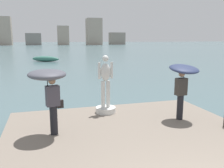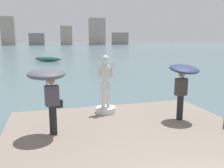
{
  "view_description": "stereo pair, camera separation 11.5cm",
  "coord_description": "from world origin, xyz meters",
  "views": [
    {
      "loc": [
        -2.41,
        -2.3,
        3.22
      ],
      "look_at": [
        0.0,
        6.11,
        1.55
      ],
      "focal_mm": 38.25,
      "sensor_mm": 36.0,
      "label": 1
    },
    {
      "loc": [
        -2.3,
        -2.33,
        3.22
      ],
      "look_at": [
        0.0,
        6.11,
        1.55
      ],
      "focal_mm": 38.25,
      "sensor_mm": 36.0,
      "label": 2
    }
  ],
  "objects": [
    {
      "name": "statue_white_figure",
      "position": [
        -0.2,
        6.31,
        1.16
      ],
      "size": [
        0.77,
        0.77,
        2.21
      ],
      "color": "silver",
      "rests_on": "pier"
    },
    {
      "name": "onlooker_left",
      "position": [
        -2.3,
        4.67,
        1.98
      ],
      "size": [
        1.3,
        1.31,
        1.97
      ],
      "color": "black",
      "rests_on": "pier"
    },
    {
      "name": "onlooker_right",
      "position": [
        2.21,
        4.87,
        1.91
      ],
      "size": [
        1.15,
        1.17,
        1.98
      ],
      "color": "black",
      "rests_on": "pier"
    },
    {
      "name": "distant_skyline",
      "position": [
        -0.84,
        126.4,
        5.94
      ],
      "size": [
        84.22,
        11.76,
        13.84
      ],
      "color": "#A89989",
      "rests_on": "ground"
    },
    {
      "name": "boat_near",
      "position": [
        -2.16,
        33.07,
        0.38
      ],
      "size": [
        4.06,
        2.87,
        0.76
      ],
      "color": "#336B5B",
      "rests_on": "ground"
    },
    {
      "name": "ground_plane",
      "position": [
        0.0,
        40.0,
        0.0
      ],
      "size": [
        400.0,
        400.0,
        0.0
      ],
      "primitive_type": "plane",
      "color": "#4C666B"
    }
  ]
}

